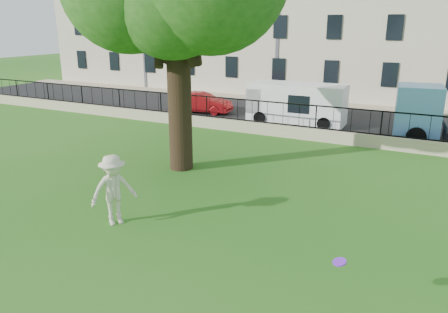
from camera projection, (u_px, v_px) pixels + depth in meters
The scene contains 10 objects.
ground at pixel (183, 249), 11.04m from camera, with size 120.00×120.00×0.00m, color #266B19.
retaining_wall at pixel (315, 134), 21.17m from camera, with size 50.00×0.40×0.60m, color tan.
iron_railing at pixel (316, 117), 20.92m from camera, with size 50.00×0.05×1.13m.
street at pixel (337, 122), 25.25m from camera, with size 60.00×9.00×0.01m, color black.
sidewalk at pixel (355, 106), 29.67m from camera, with size 60.00×1.40×0.12m, color tan.
building_row at pixel (378, 3), 32.48m from camera, with size 56.40×10.40×13.80m.
man at pixel (114, 190), 12.17m from camera, with size 1.31×0.76×2.04m, color beige.
frisbee at pixel (340, 262), 8.48m from camera, with size 0.27×0.27×0.03m, color #7928E3.
red_sedan at pixel (202, 103), 27.56m from camera, with size 1.34×3.85×1.27m, color #AB1519.
white_van at pixel (297, 104), 24.53m from camera, with size 5.34×2.08×2.24m, color white.
Camera 1 is at (5.41, -8.31, 5.49)m, focal length 35.00 mm.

